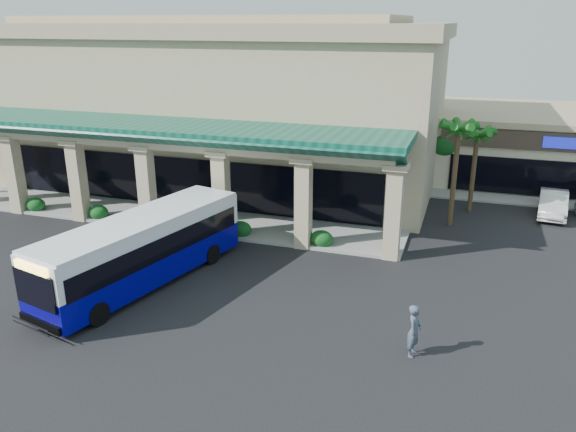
% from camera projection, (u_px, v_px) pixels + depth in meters
% --- Properties ---
extents(ground, '(110.00, 110.00, 0.00)m').
position_uv_depth(ground, '(236.00, 285.00, 24.70)').
color(ground, black).
extents(main_building, '(30.80, 14.80, 11.35)m').
position_uv_depth(main_building, '(219.00, 101.00, 39.55)').
color(main_building, tan).
rests_on(main_building, ground).
extents(arcade, '(30.00, 6.20, 5.70)m').
position_uv_depth(arcade, '(153.00, 171.00, 32.23)').
color(arcade, '#0B4739').
rests_on(arcade, ground).
extents(palm_0, '(2.40, 2.40, 6.60)m').
position_uv_depth(palm_0, '(455.00, 169.00, 30.96)').
color(palm_0, '#19601B').
rests_on(palm_0, ground).
extents(palm_1, '(2.40, 2.40, 5.80)m').
position_uv_depth(palm_1, '(474.00, 165.00, 33.49)').
color(palm_1, '#19601B').
rests_on(palm_1, ground).
extents(broadleaf_tree, '(2.60, 2.60, 4.81)m').
position_uv_depth(broadleaf_tree, '(444.00, 153.00, 38.73)').
color(broadleaf_tree, '#104817').
rests_on(broadleaf_tree, ground).
extents(transit_bus, '(5.06, 11.30, 3.08)m').
position_uv_depth(transit_bus, '(143.00, 251.00, 24.46)').
color(transit_bus, '#080483').
rests_on(transit_bus, ground).
extents(pedestrian, '(0.57, 0.76, 1.91)m').
position_uv_depth(pedestrian, '(414.00, 331.00, 19.26)').
color(pedestrian, '#434F61').
rests_on(pedestrian, ground).
extents(car_white, '(2.01, 4.56, 1.46)m').
position_uv_depth(car_white, '(553.00, 204.00, 33.41)').
color(car_white, silver).
rests_on(car_white, ground).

